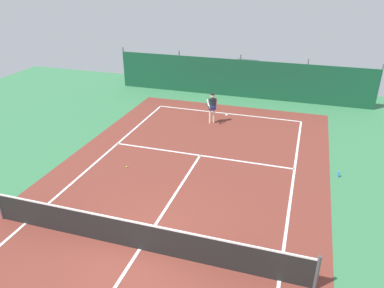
% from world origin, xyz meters
% --- Properties ---
extents(ground_plane, '(36.00, 36.00, 0.00)m').
position_xyz_m(ground_plane, '(0.00, 0.00, 0.00)').
color(ground_plane, '#387A4C').
extents(court_surface, '(11.02, 26.60, 0.01)m').
position_xyz_m(court_surface, '(0.00, 0.00, 0.00)').
color(court_surface, brown).
rests_on(court_surface, ground).
extents(tennis_net, '(10.12, 0.10, 1.10)m').
position_xyz_m(tennis_net, '(0.00, 0.00, 0.51)').
color(tennis_net, black).
rests_on(tennis_net, ground).
extents(back_fence, '(16.30, 0.98, 2.70)m').
position_xyz_m(back_fence, '(-0.00, 15.65, 0.67)').
color(back_fence, '#14472D').
rests_on(back_fence, ground).
extents(tennis_player, '(0.56, 0.83, 1.64)m').
position_xyz_m(tennis_player, '(-0.49, 10.25, 0.96)').
color(tennis_player, beige).
rests_on(tennis_player, ground).
extents(tennis_ball_near_player, '(0.07, 0.07, 0.07)m').
position_xyz_m(tennis_ball_near_player, '(-2.64, 4.42, 0.03)').
color(tennis_ball_near_player, '#CCDB33').
rests_on(tennis_ball_near_player, ground).
extents(parked_car, '(2.12, 4.25, 1.68)m').
position_xyz_m(parked_car, '(-0.08, 17.62, 0.84)').
color(parked_car, silver).
rests_on(parked_car, ground).
extents(water_bottle, '(0.08, 0.08, 0.24)m').
position_xyz_m(water_bottle, '(5.81, 6.28, 0.12)').
color(water_bottle, '#338CD8').
rests_on(water_bottle, ground).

